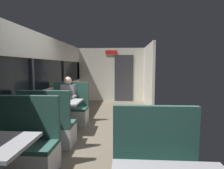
% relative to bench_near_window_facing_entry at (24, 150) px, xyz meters
% --- Properties ---
extents(ground_plane, '(3.30, 9.20, 0.02)m').
position_rel_bench_near_window_facing_entry_xyz_m(ground_plane, '(0.89, 1.39, -0.34)').
color(ground_plane, '#665B4C').
extents(carriage_window_panel_left, '(0.09, 8.48, 2.30)m').
position_rel_bench_near_window_facing_entry_xyz_m(carriage_window_panel_left, '(-0.56, 1.39, 0.78)').
color(carriage_window_panel_left, beige).
rests_on(carriage_window_panel_left, ground_plane).
extents(carriage_end_bulkhead, '(2.90, 0.11, 2.30)m').
position_rel_bench_near_window_facing_entry_xyz_m(carriage_end_bulkhead, '(0.95, 5.59, 0.81)').
color(carriage_end_bulkhead, beige).
rests_on(carriage_end_bulkhead, ground_plane).
extents(carriage_aisle_panel_right, '(0.08, 2.40, 2.30)m').
position_rel_bench_near_window_facing_entry_xyz_m(carriage_aisle_panel_right, '(2.34, 4.39, 0.82)').
color(carriage_aisle_panel_right, beige).
rests_on(carriage_aisle_panel_right, ground_plane).
extents(bench_near_window_facing_entry, '(0.95, 0.50, 1.10)m').
position_rel_bench_near_window_facing_entry_xyz_m(bench_near_window_facing_entry, '(0.00, 0.00, 0.00)').
color(bench_near_window_facing_entry, silver).
rests_on(bench_near_window_facing_entry, ground_plane).
extents(dining_table_mid_window, '(0.90, 0.70, 0.74)m').
position_rel_bench_near_window_facing_entry_xyz_m(dining_table_mid_window, '(0.00, 1.59, 0.31)').
color(dining_table_mid_window, '#9E9EA3').
rests_on(dining_table_mid_window, ground_plane).
extents(bench_mid_window_facing_end, '(0.95, 0.50, 1.10)m').
position_rel_bench_near_window_facing_entry_xyz_m(bench_mid_window_facing_end, '(0.00, 0.89, 0.00)').
color(bench_mid_window_facing_end, silver).
rests_on(bench_mid_window_facing_end, ground_plane).
extents(bench_mid_window_facing_entry, '(0.95, 0.50, 1.10)m').
position_rel_bench_near_window_facing_entry_xyz_m(bench_mid_window_facing_entry, '(0.00, 2.29, 0.00)').
color(bench_mid_window_facing_entry, silver).
rests_on(bench_mid_window_facing_entry, ground_plane).
extents(seated_passenger, '(0.47, 0.55, 1.26)m').
position_rel_bench_near_window_facing_entry_xyz_m(seated_passenger, '(0.00, 2.22, 0.21)').
color(seated_passenger, '#26262D').
rests_on(seated_passenger, ground_plane).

